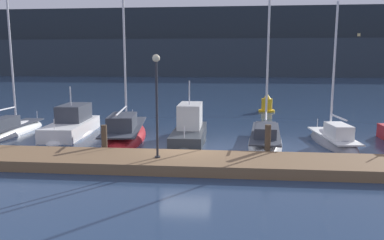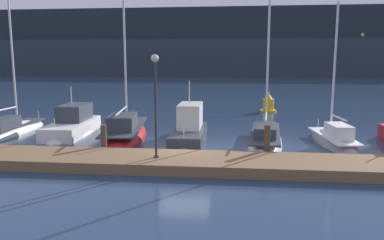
{
  "view_description": "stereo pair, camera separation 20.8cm",
  "coord_description": "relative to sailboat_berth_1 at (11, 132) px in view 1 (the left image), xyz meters",
  "views": [
    {
      "loc": [
        2.05,
        -17.32,
        4.57
      ],
      "look_at": [
        0.0,
        3.55,
        1.2
      ],
      "focal_mm": 35.0,
      "sensor_mm": 36.0,
      "label": 1
    },
    {
      "loc": [
        2.26,
        -17.3,
        4.57
      ],
      "look_at": [
        0.0,
        3.55,
        1.2
      ],
      "focal_mm": 35.0,
      "sensor_mm": 36.0,
      "label": 2
    }
  ],
  "objects": [
    {
      "name": "sailboat_berth_6",
      "position": [
        19.25,
        -0.93,
        0.01
      ],
      "size": [
        2.1,
        6.08,
        8.3
      ],
      "color": "gray",
      "rests_on": "ground"
    },
    {
      "name": "sailboat_berth_3",
      "position": [
        7.44,
        -0.58,
        0.03
      ],
      "size": [
        3.43,
        8.56,
        11.67
      ],
      "color": "red",
      "rests_on": "ground"
    },
    {
      "name": "motorboat_berth_4",
      "position": [
        11.29,
        -0.88,
        0.23
      ],
      "size": [
        1.91,
        6.02,
        4.05
      ],
      "color": "#2D3338",
      "rests_on": "ground"
    },
    {
      "name": "dock",
      "position": [
        11.43,
        -6.23,
        0.1
      ],
      "size": [
        29.84,
        2.8,
        0.45
      ],
      "primitive_type": "cube",
      "color": "brown",
      "rests_on": "ground"
    },
    {
      "name": "ground_plane",
      "position": [
        11.43,
        -4.38,
        -0.12
      ],
      "size": [
        400.0,
        400.0,
        0.0
      ],
      "primitive_type": "plane",
      "color": "navy"
    },
    {
      "name": "hillside_backdrop",
      "position": [
        11.15,
        94.41,
        8.92
      ],
      "size": [
        240.0,
        23.0,
        19.62
      ],
      "color": "#232B33",
      "rests_on": "ground"
    },
    {
      "name": "motorboat_berth_2",
      "position": [
        3.83,
        0.28,
        0.22
      ],
      "size": [
        2.6,
        6.36,
        3.44
      ],
      "color": "white",
      "rests_on": "ground"
    },
    {
      "name": "mooring_pile_1",
      "position": [
        7.55,
        -4.58,
        0.62
      ],
      "size": [
        0.28,
        0.28,
        1.49
      ],
      "primitive_type": "cylinder",
      "color": "#4C3D2D",
      "rests_on": "ground"
    },
    {
      "name": "sailboat_berth_1",
      "position": [
        0.0,
        0.0,
        0.0
      ],
      "size": [
        1.6,
        6.99,
        9.68
      ],
      "color": "white",
      "rests_on": "ground"
    },
    {
      "name": "mooring_pile_2",
      "position": [
        15.31,
        -4.58,
        0.7
      ],
      "size": [
        0.28,
        0.28,
        1.64
      ],
      "primitive_type": "cylinder",
      "color": "#4C3D2D",
      "rests_on": "ground"
    },
    {
      "name": "sailboat_berth_5",
      "position": [
        15.52,
        -1.38,
        -0.01
      ],
      "size": [
        2.58,
        7.98,
        11.8
      ],
      "color": "white",
      "rests_on": "ground"
    },
    {
      "name": "dock_lamppost",
      "position": [
        10.5,
        -6.39,
        3.21
      ],
      "size": [
        0.32,
        0.32,
        4.35
      ],
      "color": "#2D2D33",
      "rests_on": "dock"
    },
    {
      "name": "channel_buoy",
      "position": [
        16.9,
        12.02,
        0.52
      ],
      "size": [
        1.45,
        1.45,
        1.79
      ],
      "color": "gold",
      "rests_on": "ground"
    }
  ]
}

